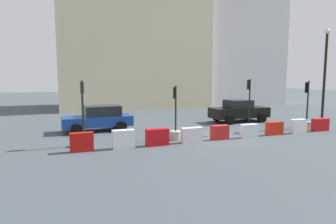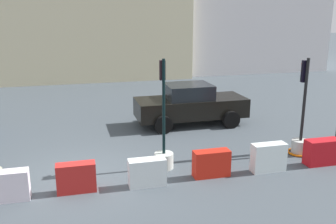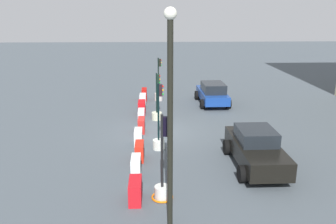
# 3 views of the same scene
# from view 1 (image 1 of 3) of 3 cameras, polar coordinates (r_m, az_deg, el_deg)

# --- Properties ---
(ground_plane) EXTENTS (120.00, 120.00, 0.00)m
(ground_plane) POSITION_cam_1_polar(r_m,az_deg,el_deg) (17.03, 8.75, -4.76)
(ground_plane) COLOR #434C53
(traffic_light_0) EXTENTS (0.60, 0.60, 3.25)m
(traffic_light_0) POSITION_cam_1_polar(r_m,az_deg,el_deg) (15.00, -16.29, -4.15)
(traffic_light_0) COLOR beige
(traffic_light_0) RESTS_ON ground_plane
(traffic_light_1) EXTENTS (0.64, 0.64, 2.95)m
(traffic_light_1) POSITION_cam_1_polar(r_m,az_deg,el_deg) (15.95, 1.50, -3.59)
(traffic_light_1) COLOR #B6B99E
(traffic_light_1) RESTS_ON ground_plane
(traffic_light_2) EXTENTS (0.58, 0.58, 3.30)m
(traffic_light_2) POSITION_cam_1_polar(r_m,az_deg,el_deg) (18.31, 15.59, -2.05)
(traffic_light_2) COLOR silver
(traffic_light_2) RESTS_ON ground_plane
(traffic_light_3) EXTENTS (0.80, 0.80, 3.17)m
(traffic_light_3) POSITION_cam_1_polar(r_m,az_deg,el_deg) (21.43, 25.60, -1.38)
(traffic_light_3) COLOR silver
(traffic_light_3) RESTS_ON ground_plane
(construction_barrier_0) EXTENTS (1.05, 0.38, 0.89)m
(construction_barrier_0) POSITION_cam_1_polar(r_m,az_deg,el_deg) (13.95, -16.63, -5.70)
(construction_barrier_0) COLOR #B2120D
(construction_barrier_0) RESTS_ON ground_plane
(construction_barrier_1) EXTENTS (1.05, 0.44, 0.90)m
(construction_barrier_1) POSITION_cam_1_polar(r_m,az_deg,el_deg) (14.15, -8.76, -5.29)
(construction_barrier_1) COLOR silver
(construction_barrier_1) RESTS_ON ground_plane
(construction_barrier_2) EXTENTS (1.14, 0.47, 0.84)m
(construction_barrier_2) POSITION_cam_1_polar(r_m,az_deg,el_deg) (14.58, -2.13, -4.97)
(construction_barrier_2) COLOR red
(construction_barrier_2) RESTS_ON ground_plane
(construction_barrier_3) EXTENTS (1.15, 0.38, 0.78)m
(construction_barrier_3) POSITION_cam_1_polar(r_m,az_deg,el_deg) (15.32, 4.70, -4.52)
(construction_barrier_3) COLOR silver
(construction_barrier_3) RESTS_ON ground_plane
(construction_barrier_4) EXTENTS (1.01, 0.37, 0.79)m
(construction_barrier_4) POSITION_cam_1_polar(r_m,az_deg,el_deg) (16.17, 10.13, -3.99)
(construction_barrier_4) COLOR red
(construction_barrier_4) RESTS_ON ground_plane
(construction_barrier_5) EXTENTS (1.01, 0.39, 0.76)m
(construction_barrier_5) POSITION_cam_1_polar(r_m,az_deg,el_deg) (17.11, 15.68, -3.59)
(construction_barrier_5) COLOR silver
(construction_barrier_5) RESTS_ON ground_plane
(construction_barrier_6) EXTENTS (1.05, 0.39, 0.77)m
(construction_barrier_6) POSITION_cam_1_polar(r_m,az_deg,el_deg) (18.39, 20.20, -3.03)
(construction_barrier_6) COLOR red
(construction_barrier_6) RESTS_ON ground_plane
(construction_barrier_7) EXTENTS (1.02, 0.38, 0.85)m
(construction_barrier_7) POSITION_cam_1_polar(r_m,az_deg,el_deg) (19.51, 24.26, -2.55)
(construction_barrier_7) COLOR white
(construction_barrier_7) RESTS_ON ground_plane
(construction_barrier_8) EXTENTS (1.09, 0.45, 0.79)m
(construction_barrier_8) POSITION_cam_1_polar(r_m,az_deg,el_deg) (20.91, 27.77, -2.22)
(construction_barrier_8) COLOR red
(construction_barrier_8) RESTS_ON ground_plane
(car_black_sedan) EXTENTS (4.54, 2.16, 1.70)m
(car_black_sedan) POSITION_cam_1_polar(r_m,az_deg,el_deg) (22.87, 13.79, 0.21)
(car_black_sedan) COLOR black
(car_black_sedan) RESTS_ON ground_plane
(car_blue_estate) EXTENTS (4.34, 2.19, 1.62)m
(car_blue_estate) POSITION_cam_1_polar(r_m,az_deg,el_deg) (18.91, -13.47, -1.20)
(car_blue_estate) COLOR navy
(car_blue_estate) RESTS_ON ground_plane
(building_main_facade) EXTENTS (17.00, 10.07, 17.04)m
(building_main_facade) POSITION_cam_1_polar(r_m,az_deg,el_deg) (35.15, -7.36, 15.18)
(building_main_facade) COLOR beige
(building_main_facade) RESTS_ON ground_plane
(building_corner_block) EXTENTS (12.95, 8.52, 18.66)m
(building_corner_block) POSITION_cam_1_polar(r_m,az_deg,el_deg) (40.45, 11.88, 15.15)
(building_corner_block) COLOR silver
(building_corner_block) RESTS_ON ground_plane
(street_lamp_post) EXTENTS (0.36, 0.36, 6.65)m
(street_lamp_post) POSITION_cam_1_polar(r_m,az_deg,el_deg) (22.56, 28.50, 7.09)
(street_lamp_post) COLOR black
(street_lamp_post) RESTS_ON ground_plane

